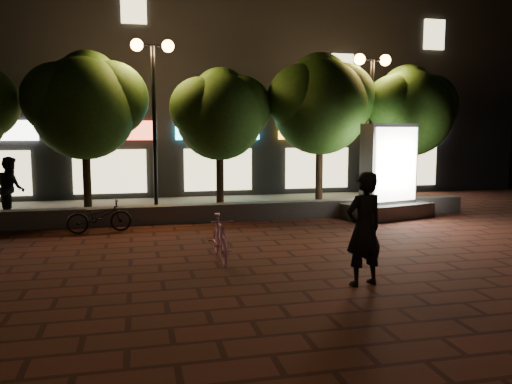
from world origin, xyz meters
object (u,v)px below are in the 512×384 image
object	(u,v)px
tree_left	(86,102)
street_lamp_left	(153,82)
tree_far_right	(410,108)
street_lamp_right	(372,91)
rider	(364,229)
scooter_pink	(220,238)
tree_right	(321,101)
scooter_parked	(99,216)
pedestrian	(11,188)
ad_kiosk	(388,180)
tree_mid	(221,111)

from	to	relation	value
tree_left	street_lamp_left	distance (m)	2.05
tree_far_right	street_lamp_left	size ratio (longest dim) A/B	0.92
street_lamp_left	street_lamp_right	xyz separation A→B (m)	(7.00, 0.00, -0.13)
rider	scooter_pink	bearing A→B (deg)	-57.85
tree_right	scooter_parked	xyz separation A→B (m)	(-6.87, -2.46, -3.14)
tree_far_right	scooter_pink	bearing A→B (deg)	-141.35
pedestrian	street_lamp_right	bearing A→B (deg)	-115.47
tree_right	scooter_parked	world-z (taller)	tree_right
tree_left	street_lamp_right	world-z (taller)	street_lamp_right
ad_kiosk	rider	size ratio (longest dim) A/B	1.46
tree_left	tree_right	xyz separation A→B (m)	(7.30, 0.00, 0.12)
tree_left	rider	distance (m)	9.93
tree_far_right	scooter_pink	xyz separation A→B (m)	(-7.52, -6.01, -2.90)
scooter_pink	rider	size ratio (longest dim) A/B	0.80
tree_left	ad_kiosk	xyz separation A→B (m)	(8.72, -2.01, -2.31)
tree_mid	street_lamp_left	bearing A→B (deg)	-172.69
street_lamp_right	rider	world-z (taller)	street_lamp_right
tree_left	scooter_pink	bearing A→B (deg)	-63.62
tree_far_right	scooter_parked	distance (m)	10.78
rider	scooter_parked	distance (m)	7.38
scooter_pink	tree_mid	bearing A→B (deg)	80.04
scooter_pink	scooter_parked	distance (m)	4.37
street_lamp_right	ad_kiosk	bearing A→B (deg)	-97.31
tree_left	tree_far_right	world-z (taller)	tree_left
tree_right	pedestrian	world-z (taller)	tree_right
rider	tree_left	bearing A→B (deg)	-70.48
ad_kiosk	street_lamp_right	bearing A→B (deg)	82.69
tree_far_right	scooter_parked	xyz separation A→B (m)	(-10.07, -2.46, -2.94)
street_lamp_left	scooter_parked	size ratio (longest dim) A/B	3.21
tree_left	tree_far_right	distance (m)	10.50
street_lamp_left	pedestrian	world-z (taller)	street_lamp_left
tree_right	street_lamp_left	world-z (taller)	street_lamp_left
tree_mid	ad_kiosk	distance (m)	5.54
tree_far_right	street_lamp_left	bearing A→B (deg)	-178.24
scooter_pink	rider	xyz separation A→B (m)	(2.12, -2.14, 0.50)
tree_left	scooter_parked	distance (m)	3.92
street_lamp_right	scooter_pink	size ratio (longest dim) A/B	3.20
street_lamp_left	scooter_parked	bearing A→B (deg)	-124.55
tree_far_right	rider	xyz separation A→B (m)	(-5.40, -8.15, -2.40)
rider	tree_mid	bearing A→B (deg)	-94.80
ad_kiosk	scooter_parked	distance (m)	8.33
scooter_parked	tree_right	bearing A→B (deg)	-79.90
rider	pedestrian	distance (m)	10.73
tree_mid	tree_right	bearing A→B (deg)	0.00
street_lamp_left	rider	world-z (taller)	street_lamp_left
ad_kiosk	rider	distance (m)	7.13
tree_far_right	rider	world-z (taller)	tree_far_right
tree_right	rider	xyz separation A→B (m)	(-2.20, -8.15, -2.59)
tree_right	ad_kiosk	size ratio (longest dim) A/B	1.79
tree_far_right	rider	distance (m)	10.07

